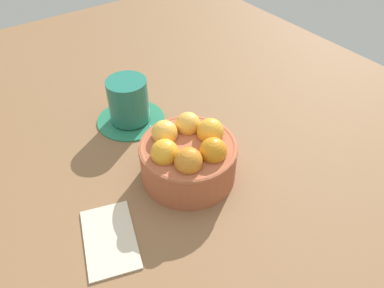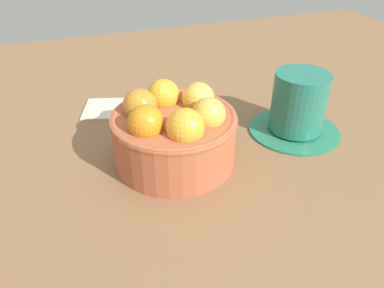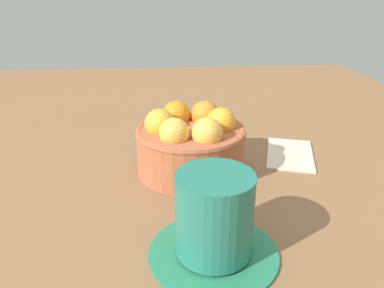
{
  "view_description": "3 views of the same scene",
  "coord_description": "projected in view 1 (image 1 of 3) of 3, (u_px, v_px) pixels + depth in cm",
  "views": [
    {
      "loc": [
        35.13,
        -24.26,
        44.81
      ],
      "look_at": [
        -1.07,
        1.46,
        5.27
      ],
      "focal_mm": 34.93,
      "sensor_mm": 36.0,
      "label": 1
    },
    {
      "loc": [
        11.15,
        36.59,
        27.71
      ],
      "look_at": [
        -1.64,
        1.88,
        3.19
      ],
      "focal_mm": 34.0,
      "sensor_mm": 36.0,
      "label": 2
    },
    {
      "loc": [
        -47.36,
        3.85,
        24.47
      ],
      "look_at": [
        1.05,
        -0.28,
        3.66
      ],
      "focal_mm": 34.15,
      "sensor_mm": 36.0,
      "label": 3
    }
  ],
  "objects": [
    {
      "name": "terracotta_bowl",
      "position": [
        188.0,
        156.0,
        0.59
      ],
      "size": [
        15.46,
        15.46,
        9.4
      ],
      "color": "#AD5938",
      "rests_on": "ground_plane"
    },
    {
      "name": "folded_napkin",
      "position": [
        110.0,
        238.0,
        0.52
      ],
      "size": [
        13.4,
        10.22,
        0.6
      ],
      "primitive_type": "cube",
      "rotation": [
        0.0,
        0.0,
        -0.3
      ],
      "color": "beige",
      "rests_on": "ground_plane"
    },
    {
      "name": "ground_plane",
      "position": [
        189.0,
        183.0,
        0.63
      ],
      "size": [
        150.62,
        115.66,
        3.88
      ],
      "primitive_type": "cube",
      "color": "brown"
    },
    {
      "name": "coffee_cup",
      "position": [
        129.0,
        104.0,
        0.7
      ],
      "size": [
        12.98,
        12.98,
        8.89
      ],
      "color": "#277B58",
      "rests_on": "ground_plane"
    }
  ]
}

